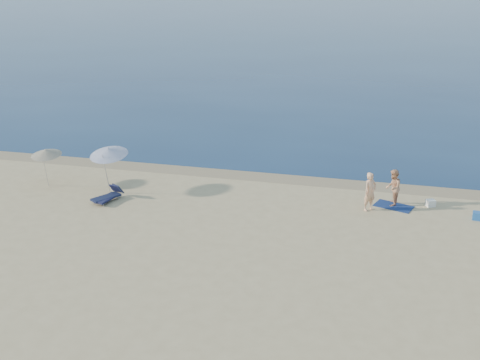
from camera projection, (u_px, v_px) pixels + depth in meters
name	position (u px, v px, depth m)	size (l,w,h in m)	color
sea	(369.00, 23.00, 104.54)	(240.00, 160.00, 0.01)	#0B2245
wet_sand_strip	(304.00, 180.00, 31.21)	(240.00, 1.60, 0.00)	#847254
person_left	(370.00, 192.00, 27.20)	(0.66, 0.43, 1.80)	tan
person_right	(393.00, 188.00, 27.77)	(0.84, 0.66, 1.73)	tan
beach_towel	(394.00, 206.00, 27.90)	(1.70, 0.95, 0.03)	#0F1E4B
white_bag	(431.00, 203.00, 27.86)	(0.38, 0.33, 0.33)	silver
blue_cooler	(478.00, 216.00, 26.44)	(0.49, 0.35, 0.35)	#1D549F
umbrella_near	(108.00, 152.00, 28.95)	(2.08, 2.10, 2.44)	silver
umbrella_far	(46.00, 152.00, 29.87)	(1.56, 1.58, 2.03)	silver
lounger_left	(109.00, 196.00, 28.43)	(0.80, 1.59, 0.67)	#141838
lounger_right	(108.00, 196.00, 28.48)	(1.27, 1.62, 0.70)	#131A35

